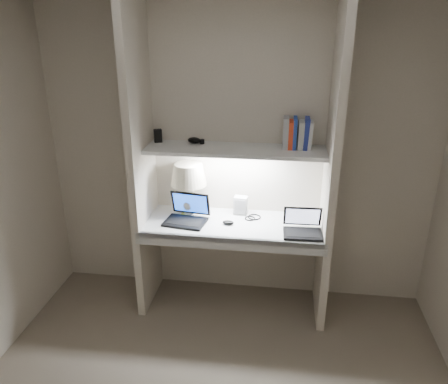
% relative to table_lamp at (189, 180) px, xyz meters
% --- Properties ---
extents(back_wall, '(3.20, 0.01, 2.50)m').
position_rel_table_lamp_xyz_m(back_wall, '(0.39, 0.13, 0.19)').
color(back_wall, beige).
rests_on(back_wall, floor).
extents(alcove_panel_left, '(0.06, 0.55, 2.50)m').
position_rel_table_lamp_xyz_m(alcove_panel_left, '(-0.34, -0.14, 0.19)').
color(alcove_panel_left, beige).
rests_on(alcove_panel_left, floor).
extents(alcove_panel_right, '(0.06, 0.55, 2.50)m').
position_rel_table_lamp_xyz_m(alcove_panel_right, '(1.12, -0.14, 0.19)').
color(alcove_panel_right, beige).
rests_on(alcove_panel_right, floor).
extents(desk, '(1.40, 0.55, 0.04)m').
position_rel_table_lamp_xyz_m(desk, '(0.39, -0.14, -0.31)').
color(desk, white).
rests_on(desk, alcove_panel_left).
extents(desk_apron, '(1.46, 0.03, 0.10)m').
position_rel_table_lamp_xyz_m(desk_apron, '(0.39, -0.40, -0.34)').
color(desk_apron, silver).
rests_on(desk_apron, desk).
extents(shelf, '(1.40, 0.36, 0.03)m').
position_rel_table_lamp_xyz_m(shelf, '(0.39, -0.05, 0.29)').
color(shelf, silver).
rests_on(shelf, back_wall).
extents(strip_light, '(0.60, 0.04, 0.02)m').
position_rel_table_lamp_xyz_m(strip_light, '(0.39, -0.05, 0.26)').
color(strip_light, white).
rests_on(strip_light, shelf).
extents(table_lamp, '(0.30, 0.30, 0.43)m').
position_rel_table_lamp_xyz_m(table_lamp, '(0.00, 0.00, 0.00)').
color(table_lamp, white).
rests_on(table_lamp, desk).
extents(laptop_main, '(0.36, 0.32, 0.22)m').
position_rel_table_lamp_xyz_m(laptop_main, '(0.01, -0.15, -0.24)').
color(laptop_main, black).
rests_on(laptop_main, desk).
extents(laptop_netbook, '(0.30, 0.26, 0.19)m').
position_rel_table_lamp_xyz_m(laptop_netbook, '(0.93, -0.24, -0.25)').
color(laptop_netbook, black).
rests_on(laptop_netbook, desk).
extents(speaker, '(0.12, 0.09, 0.16)m').
position_rel_table_lamp_xyz_m(speaker, '(0.43, 0.03, -0.22)').
color(speaker, silver).
rests_on(speaker, desk).
extents(mouse, '(0.09, 0.06, 0.03)m').
position_rel_table_lamp_xyz_m(mouse, '(0.35, -0.18, -0.28)').
color(mouse, black).
rests_on(mouse, desk).
extents(cable_coil, '(0.13, 0.13, 0.01)m').
position_rel_table_lamp_xyz_m(cable_coil, '(0.55, -0.02, -0.29)').
color(cable_coil, black).
rests_on(cable_coil, desk).
extents(sticky_note, '(0.09, 0.09, 0.00)m').
position_rel_table_lamp_xyz_m(sticky_note, '(-0.03, -0.05, -0.29)').
color(sticky_note, yellow).
rests_on(sticky_note, desk).
extents(book_row, '(0.23, 0.16, 0.24)m').
position_rel_table_lamp_xyz_m(book_row, '(0.86, 0.03, 0.41)').
color(book_row, white).
rests_on(book_row, shelf).
extents(shelf_box, '(0.07, 0.06, 0.11)m').
position_rel_table_lamp_xyz_m(shelf_box, '(-0.25, 0.04, 0.35)').
color(shelf_box, black).
rests_on(shelf_box, shelf).
extents(shelf_gadget, '(0.14, 0.12, 0.05)m').
position_rel_table_lamp_xyz_m(shelf_gadget, '(0.05, 0.04, 0.33)').
color(shelf_gadget, black).
rests_on(shelf_gadget, shelf).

